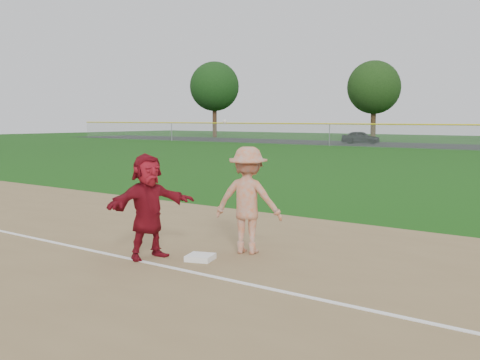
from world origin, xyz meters
The scene contains 8 objects.
ground centered at (0.00, 0.00, 0.00)m, with size 160.00×160.00×0.00m, color #14480E.
foul_line centered at (0.00, -0.80, 0.03)m, with size 60.00×0.10×0.01m, color white.
first_base centered at (0.35, -0.09, 0.07)m, with size 0.45×0.45×0.10m, color white.
base_runner centered at (-0.50, -0.53, 0.96)m, with size 1.75×0.56×1.89m, color maroon.
car_left centered at (-19.72, 45.62, 0.64)m, with size 1.49×3.69×1.26m, color black.
first_base_play centered at (0.65, 0.92, 1.01)m, with size 1.46×1.13×2.48m.
tree_0 centered at (-44.00, 52.00, 6.59)m, with size 6.40×6.40×9.81m.
tree_1 centered at (-22.00, 53.00, 5.83)m, with size 5.80×5.80×8.75m.
Camera 1 is at (7.38, -7.86, 2.53)m, focal length 45.00 mm.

